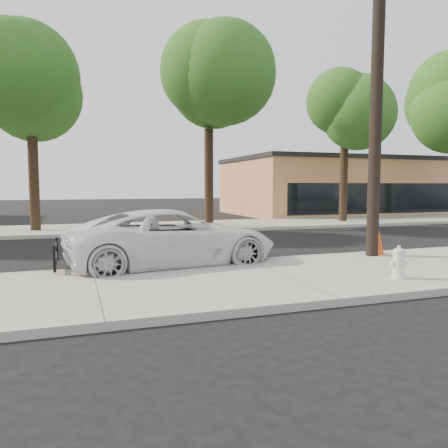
{
  "coord_description": "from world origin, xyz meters",
  "views": [
    {
      "loc": [
        -4.39,
        -12.92,
        2.12
      ],
      "look_at": [
        -0.19,
        -0.81,
        1.0
      ],
      "focal_mm": 35.0,
      "sensor_mm": 36.0,
      "label": 1
    }
  ],
  "objects": [
    {
      "name": "ground",
      "position": [
        0.0,
        0.0,
        0.0
      ],
      "size": [
        120.0,
        120.0,
        0.0
      ],
      "primitive_type": "plane",
      "color": "black",
      "rests_on": "ground"
    },
    {
      "name": "near_sidewalk",
      "position": [
        0.0,
        -4.3,
        0.07
      ],
      "size": [
        90.0,
        4.4,
        0.15
      ],
      "primitive_type": "cube",
      "color": "gray",
      "rests_on": "ground"
    },
    {
      "name": "far_sidewalk",
      "position": [
        0.0,
        8.5,
        0.07
      ],
      "size": [
        90.0,
        5.0,
        0.15
      ],
      "primitive_type": "cube",
      "color": "gray",
      "rests_on": "ground"
    },
    {
      "name": "curb_near",
      "position": [
        0.0,
        -2.1,
        0.07
      ],
      "size": [
        90.0,
        0.12,
        0.16
      ],
      "primitive_type": "cube",
      "color": "#9E9B93",
      "rests_on": "ground"
    },
    {
      "name": "building_main",
      "position": [
        16.0,
        16.0,
        2.0
      ],
      "size": [
        18.0,
        10.0,
        4.0
      ],
      "primitive_type": "cube",
      "color": "#B87B4D",
      "rests_on": "ground"
    },
    {
      "name": "utility_pole",
      "position": [
        3.6,
        -2.7,
        4.7
      ],
      "size": [
        1.4,
        0.34,
        9.0
      ],
      "color": "black",
      "rests_on": "near_sidewalk"
    },
    {
      "name": "tree_b",
      "position": [
        -5.81,
        8.06,
        6.15
      ],
      "size": [
        4.34,
        4.2,
        8.45
      ],
      "color": "black",
      "rests_on": "far_sidewalk"
    },
    {
      "name": "tree_c",
      "position": [
        2.22,
        7.64,
        6.91
      ],
      "size": [
        4.96,
        4.8,
        9.55
      ],
      "color": "black",
      "rests_on": "far_sidewalk"
    },
    {
      "name": "tree_d",
      "position": [
        10.2,
        7.95,
        6.37
      ],
      "size": [
        4.5,
        4.35,
        8.75
      ],
      "color": "black",
      "rests_on": "far_sidewalk"
    },
    {
      "name": "police_cruiser",
      "position": [
        -1.95,
        -1.8,
        0.76
      ],
      "size": [
        5.73,
        3.15,
        1.52
      ],
      "primitive_type": "imported",
      "rotation": [
        0.0,
        0.0,
        1.69
      ],
      "color": "silver",
      "rests_on": "ground"
    },
    {
      "name": "fire_hydrant",
      "position": [
        2.15,
        -5.44,
        0.47
      ],
      "size": [
        0.35,
        0.32,
        0.66
      ],
      "rotation": [
        0.0,
        0.0,
        -0.14
      ],
      "color": "silver",
      "rests_on": "near_sidewalk"
    },
    {
      "name": "traffic_cone",
      "position": [
        3.99,
        -2.5,
        0.48
      ],
      "size": [
        0.35,
        0.35,
        0.68
      ],
      "rotation": [
        0.0,
        0.0,
        -0.01
      ],
      "color": "#DF480B",
      "rests_on": "near_sidewalk"
    }
  ]
}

